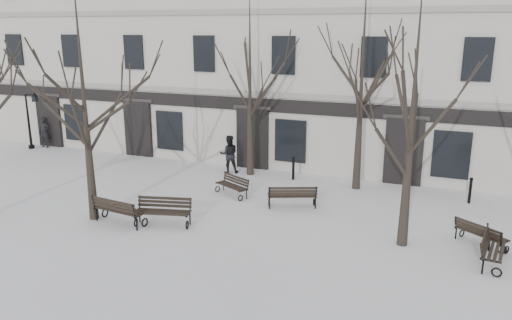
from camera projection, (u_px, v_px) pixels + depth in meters
The scene contains 17 objects.
ground at pixel (260, 242), 15.87m from camera, with size 100.00×100.00×0.00m, color white.
building at pixel (351, 49), 26.08m from camera, with size 40.40×10.20×11.40m.
tree_1 at pixel (82, 75), 16.52m from camera, with size 5.68×5.68×8.11m.
tree_2 at pixel (414, 92), 14.44m from camera, with size 5.37×5.37×7.67m.
tree_4 at pixel (250, 63), 21.88m from camera, with size 5.71×5.71×8.16m.
tree_5 at pixel (363, 59), 19.76m from camera, with size 6.03×6.03×8.61m.
bench_0 at pixel (163, 211), 17.10m from camera, with size 2.00×1.14×0.96m.
bench_1 at pixel (118, 210), 17.15m from camera, with size 2.02×0.94×0.98m.
bench_2 at pixel (480, 233), 15.41m from camera, with size 1.62×1.37×0.81m.
bench_3 at pixel (233, 185), 20.18m from camera, with size 1.64×1.22×0.80m.
bench_4 at pixel (292, 195), 18.73m from camera, with size 1.91×1.31×0.92m.
bench_5 at pixel (492, 247), 14.32m from camera, with size 0.89×1.85×0.90m.
lamp_post at pixel (31, 116), 27.63m from camera, with size 1.00×0.37×3.19m.
bollard_a at pixel (293, 167), 22.23m from camera, with size 0.14×0.14×1.06m.
bollard_b at pixel (470, 189), 19.24m from camera, with size 0.13×0.13×1.04m.
pedestrian_a at pixel (46, 147), 28.42m from camera, with size 0.64×0.42×1.74m, color black.
pedestrian_b at pixel (229, 173), 23.45m from camera, with size 0.87×0.68×1.79m, color black.
Camera 1 is at (5.33, -13.67, 6.59)m, focal length 35.00 mm.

